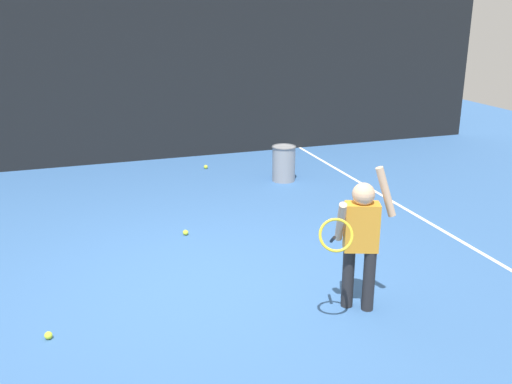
{
  "coord_description": "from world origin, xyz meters",
  "views": [
    {
      "loc": [
        -1.17,
        -5.18,
        2.68
      ],
      "look_at": [
        0.62,
        0.11,
        0.85
      ],
      "focal_mm": 40.53,
      "sensor_mm": 36.0,
      "label": 1
    }
  ],
  "objects_px": {
    "ball_hopper": "(284,163)",
    "tennis_ball_4": "(346,202)",
    "tennis_ball_2": "(186,232)",
    "tennis_ball_3": "(206,167)",
    "tennis_ball_0": "(48,335)",
    "tennis_player": "(360,235)"
  },
  "relations": [
    {
      "from": "ball_hopper",
      "to": "tennis_ball_0",
      "type": "bearing_deg",
      "value": -134.21
    },
    {
      "from": "ball_hopper",
      "to": "tennis_ball_4",
      "type": "xyz_separation_m",
      "value": [
        0.41,
        -1.36,
        -0.26
      ]
    },
    {
      "from": "tennis_player",
      "to": "tennis_ball_0",
      "type": "distance_m",
      "value": 2.8
    },
    {
      "from": "tennis_player",
      "to": "tennis_ball_0",
      "type": "xyz_separation_m",
      "value": [
        -2.68,
        0.37,
        -0.69
      ]
    },
    {
      "from": "tennis_ball_4",
      "to": "ball_hopper",
      "type": "bearing_deg",
      "value": 106.92
    },
    {
      "from": "tennis_ball_2",
      "to": "tennis_ball_4",
      "type": "height_order",
      "value": "same"
    },
    {
      "from": "tennis_ball_3",
      "to": "tennis_ball_4",
      "type": "bearing_deg",
      "value": -59.66
    },
    {
      "from": "tennis_ball_4",
      "to": "tennis_ball_2",
      "type": "bearing_deg",
      "value": -170.91
    },
    {
      "from": "tennis_ball_3",
      "to": "tennis_ball_4",
      "type": "relative_size",
      "value": 1.0
    },
    {
      "from": "tennis_ball_2",
      "to": "tennis_ball_3",
      "type": "bearing_deg",
      "value": 71.31
    },
    {
      "from": "ball_hopper",
      "to": "tennis_ball_4",
      "type": "bearing_deg",
      "value": -73.08
    },
    {
      "from": "tennis_player",
      "to": "tennis_ball_3",
      "type": "relative_size",
      "value": 20.46
    },
    {
      "from": "tennis_player",
      "to": "tennis_ball_3",
      "type": "xyz_separation_m",
      "value": [
        -0.17,
        5.04,
        -0.69
      ]
    },
    {
      "from": "tennis_ball_0",
      "to": "tennis_ball_3",
      "type": "relative_size",
      "value": 1.0
    },
    {
      "from": "tennis_ball_3",
      "to": "tennis_ball_4",
      "type": "distance_m",
      "value": 2.8
    },
    {
      "from": "tennis_player",
      "to": "ball_hopper",
      "type": "bearing_deg",
      "value": 98.41
    },
    {
      "from": "ball_hopper",
      "to": "tennis_ball_4",
      "type": "distance_m",
      "value": 1.44
    },
    {
      "from": "tennis_ball_2",
      "to": "tennis_ball_3",
      "type": "relative_size",
      "value": 1.0
    },
    {
      "from": "tennis_ball_2",
      "to": "tennis_player",
      "type": "bearing_deg",
      "value": -63.59
    },
    {
      "from": "ball_hopper",
      "to": "tennis_ball_4",
      "type": "height_order",
      "value": "ball_hopper"
    },
    {
      "from": "tennis_player",
      "to": "ball_hopper",
      "type": "distance_m",
      "value": 4.09
    },
    {
      "from": "ball_hopper",
      "to": "tennis_player",
      "type": "bearing_deg",
      "value": -101.83
    }
  ]
}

